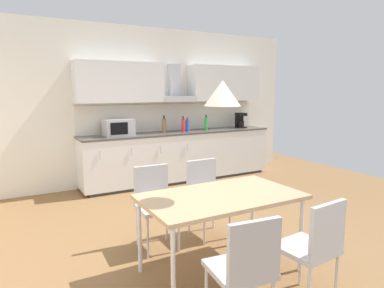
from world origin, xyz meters
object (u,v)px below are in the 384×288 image
(coffee_maker, at_px, (240,120))
(chair_near_right, at_px, (315,242))
(bottle_blue, at_px, (187,126))
(bottle_brown, at_px, (164,125))
(dining_table, at_px, (221,200))
(bottle_green, at_px, (206,124))
(chair_far_right, at_px, (206,190))
(bottle_red, at_px, (183,125))
(pendant_lamp, at_px, (222,93))
(chair_far_left, at_px, (155,198))
(chair_near_left, at_px, (246,264))
(microwave, at_px, (118,127))

(coffee_maker, relative_size, chair_near_right, 0.34)
(bottle_blue, bearing_deg, bottle_brown, 179.57)
(dining_table, bearing_deg, bottle_green, 60.82)
(dining_table, relative_size, chair_far_right, 1.65)
(bottle_red, relative_size, chair_near_right, 0.33)
(chair_far_right, distance_m, pendant_lamp, 1.41)
(bottle_red, distance_m, pendant_lamp, 3.32)
(bottle_brown, bearing_deg, dining_table, -105.28)
(bottle_brown, height_order, pendant_lamp, pendant_lamp)
(bottle_brown, relative_size, chair_near_right, 0.36)
(bottle_brown, distance_m, pendant_lamp, 3.26)
(coffee_maker, bearing_deg, chair_near_right, -119.63)
(bottle_green, distance_m, dining_table, 3.54)
(bottle_brown, relative_size, chair_far_right, 0.36)
(bottle_brown, xyz_separation_m, chair_far_right, (-0.52, -2.30, -0.51))
(bottle_red, relative_size, pendant_lamp, 0.89)
(bottle_green, relative_size, chair_far_left, 0.34)
(chair_near_left, bearing_deg, coffee_maker, 53.58)
(dining_table, xyz_separation_m, chair_far_right, (0.32, 0.79, -0.16))
(chair_far_right, distance_m, chair_near_right, 1.59)
(pendant_lamp, bearing_deg, coffee_maker, 50.67)
(chair_near_left, xyz_separation_m, pendant_lamp, (0.33, 0.79, 1.12))
(chair_far_left, bearing_deg, chair_far_right, 0.01)
(bottle_red, bearing_deg, pendant_lamp, -111.61)
(chair_near_right, bearing_deg, bottle_blue, 75.80)
(bottle_red, bearing_deg, coffee_maker, 3.44)
(bottle_green, xyz_separation_m, bottle_brown, (-0.88, 0.01, 0.01))
(dining_table, xyz_separation_m, chair_far_left, (-0.32, 0.79, -0.16))
(microwave, height_order, chair_far_right, microwave)
(pendant_lamp, bearing_deg, microwave, 89.83)
(bottle_blue, bearing_deg, chair_far_right, -113.34)
(bottle_brown, height_order, chair_near_left, bottle_brown)
(chair_far_right, bearing_deg, bottle_red, 68.55)
(chair_far_right, relative_size, chair_near_right, 1.00)
(dining_table, bearing_deg, bottle_blue, 66.99)
(coffee_maker, xyz_separation_m, bottle_blue, (-1.24, -0.03, -0.04))
(microwave, height_order, coffee_maker, coffee_maker)
(bottle_green, bearing_deg, coffee_maker, 2.44)
(coffee_maker, bearing_deg, bottle_blue, -178.67)
(microwave, xyz_separation_m, bottle_brown, (0.84, 0.00, -0.01))
(pendant_lamp, bearing_deg, chair_near_right, -67.43)
(microwave, relative_size, bottle_red, 1.68)
(bottle_green, bearing_deg, bottle_red, -174.96)
(microwave, distance_m, chair_far_left, 2.38)
(chair_far_right, bearing_deg, chair_near_left, -112.37)
(coffee_maker, relative_size, bottle_red, 1.05)
(coffee_maker, distance_m, bottle_blue, 1.24)
(coffee_maker, height_order, chair_near_right, coffee_maker)
(bottle_green, relative_size, bottle_brown, 0.94)
(dining_table, bearing_deg, bottle_brown, 74.72)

